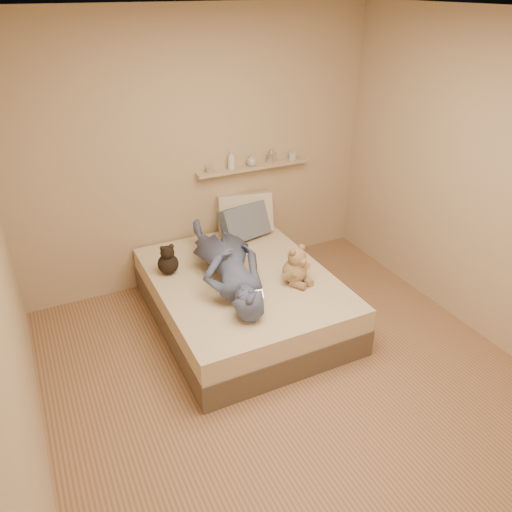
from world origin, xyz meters
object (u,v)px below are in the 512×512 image
wall_shelf (253,167)px  game_console (252,295)px  pillow_grey (244,222)px  person (227,262)px  dark_plush (168,261)px  teddy_bear (296,268)px  bed (242,298)px  pillow_cream (245,213)px

wall_shelf → game_console: bearing=-116.1°
pillow_grey → person: size_ratio=0.34×
dark_plush → pillow_grey: bearing=20.7°
teddy_bear → pillow_grey: size_ratio=0.71×
person → wall_shelf: 1.22m
game_console → pillow_grey: (0.49, 1.21, 0.02)m
game_console → wall_shelf: 1.66m
pillow_grey → game_console: bearing=-112.2°
dark_plush → bed: bearing=-31.7°
bed → pillow_cream: pillow_cream is taller
person → pillow_cream: bearing=-114.9°
dark_plush → person: person is taller
bed → dark_plush: size_ratio=6.60×
bed → game_console: bearing=-105.9°
dark_plush → pillow_cream: (0.98, 0.48, 0.08)m
game_console → teddy_bear: teddy_bear is taller
pillow_cream → wall_shelf: wall_shelf is taller
bed → game_console: size_ratio=10.27×
game_console → pillow_cream: pillow_cream is taller
bed → pillow_cream: 1.02m
pillow_cream → bed: bearing=-116.7°
bed → game_console: game_console is taller
teddy_bear → bed: bearing=143.0°
person → wall_shelf: bearing=-118.3°
person → wall_shelf: (0.68, 0.90, 0.48)m
game_console → pillow_grey: 1.31m
pillow_cream → person: size_ratio=0.38×
pillow_grey → dark_plush: bearing=-159.3°
pillow_cream → person: 0.98m
pillow_grey → wall_shelf: wall_shelf is taller
teddy_bear → dark_plush: teddy_bear is taller
game_console → person: person is taller
game_console → person: size_ratio=0.13×
dark_plush → wall_shelf: wall_shelf is taller
dark_plush → pillow_cream: 1.10m
teddy_bear → pillow_grey: 0.98m
teddy_bear → game_console: bearing=-156.2°
wall_shelf → bed: bearing=-121.2°
person → pillow_grey: bearing=-116.2°
pillow_grey → person: 0.83m
wall_shelf → pillow_grey: bearing=-133.0°
game_console → teddy_bear: bearing=23.8°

